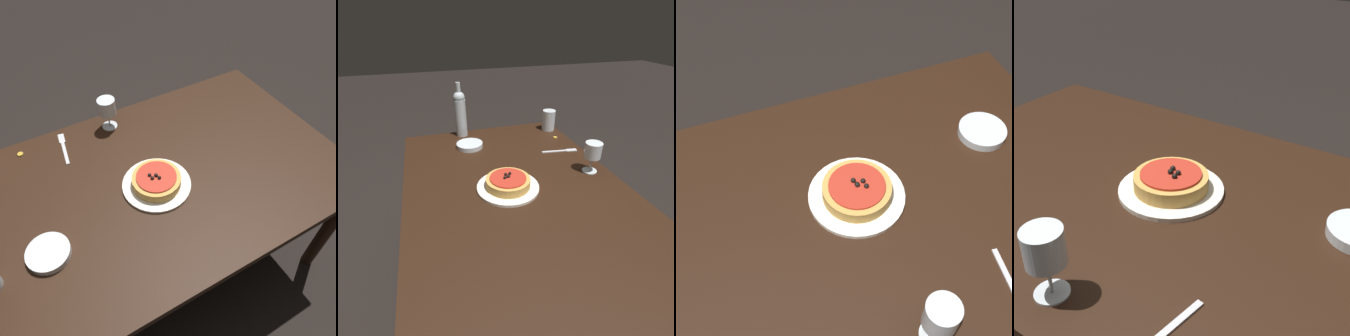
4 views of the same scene
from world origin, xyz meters
TOP-DOWN VIEW (x-y plane):
  - ground_plane at (0.00, 0.00)m, footprint 14.00×14.00m
  - dining_table at (0.00, 0.00)m, footprint 1.50×0.96m
  - dinner_plate at (0.05, 0.04)m, footprint 0.27×0.27m
  - pizza at (0.05, 0.04)m, footprint 0.19×0.19m
  - wine_glass at (0.07, -0.38)m, footprint 0.08×0.08m
  - side_bowl at (0.50, 0.12)m, footprint 0.15×0.15m
  - fork at (0.30, -0.35)m, footprint 0.05×0.20m
  - bottle_cap at (0.48, -0.40)m, footprint 0.02×0.02m

SIDE VIEW (x-z plane):
  - ground_plane at x=0.00m, z-range 0.00..0.00m
  - dining_table at x=0.00m, z-range 0.28..1.00m
  - fork at x=0.30m, z-range 0.72..0.72m
  - bottle_cap at x=0.48m, z-range 0.72..0.72m
  - dinner_plate at x=0.05m, z-range 0.72..0.73m
  - side_bowl at x=0.50m, z-range 0.72..0.74m
  - pizza at x=0.05m, z-range 0.72..0.78m
  - wine_glass at x=0.07m, z-range 0.75..0.90m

